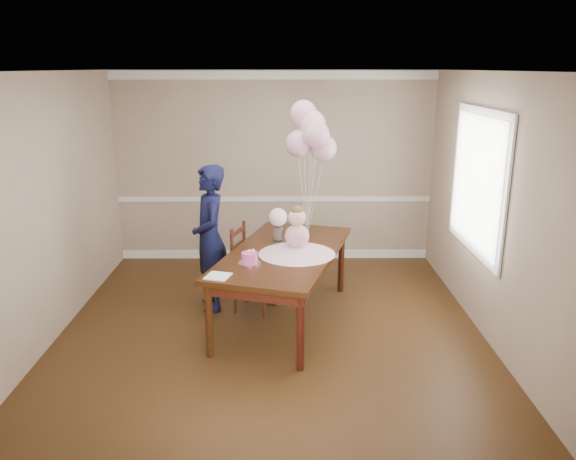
{
  "coord_description": "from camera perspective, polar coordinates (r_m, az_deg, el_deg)",
  "views": [
    {
      "loc": [
        0.14,
        -5.41,
        2.74
      ],
      "look_at": [
        0.18,
        0.38,
        1.05
      ],
      "focal_mm": 35.0,
      "sensor_mm": 36.0,
      "label": 1
    }
  ],
  "objects": [
    {
      "name": "floor",
      "position": [
        6.07,
        -1.74,
        -10.57
      ],
      "size": [
        4.5,
        5.0,
        0.0
      ],
      "primitive_type": "cube",
      "color": "black",
      "rests_on": "ground"
    },
    {
      "name": "ceiling",
      "position": [
        5.42,
        -2.0,
        15.85
      ],
      "size": [
        4.5,
        5.0,
        0.02
      ],
      "primitive_type": "cube",
      "color": "white",
      "rests_on": "wall_back"
    },
    {
      "name": "wall_back",
      "position": [
        8.04,
        -1.43,
        6.3
      ],
      "size": [
        4.5,
        0.02,
        2.7
      ],
      "primitive_type": "cube",
      "color": "gray",
      "rests_on": "floor"
    },
    {
      "name": "wall_front",
      "position": [
        3.23,
        -2.95,
        -9.21
      ],
      "size": [
        4.5,
        0.02,
        2.7
      ],
      "primitive_type": "cube",
      "color": "gray",
      "rests_on": "floor"
    },
    {
      "name": "wall_left",
      "position": [
        6.08,
        -23.58,
        1.68
      ],
      "size": [
        0.02,
        5.0,
        2.7
      ],
      "primitive_type": "cube",
      "color": "gray",
      "rests_on": "floor"
    },
    {
      "name": "wall_right",
      "position": [
        5.97,
        20.27,
        1.79
      ],
      "size": [
        0.02,
        5.0,
        2.7
      ],
      "primitive_type": "cube",
      "color": "gray",
      "rests_on": "floor"
    },
    {
      "name": "chair_rail_trim",
      "position": [
        8.12,
        -1.41,
        3.16
      ],
      "size": [
        4.5,
        0.02,
        0.07
      ],
      "primitive_type": "cube",
      "color": "white",
      "rests_on": "wall_back"
    },
    {
      "name": "crown_molding",
      "position": [
        7.91,
        -1.5,
        15.47
      ],
      "size": [
        4.5,
        0.02,
        0.12
      ],
      "primitive_type": "cube",
      "color": "white",
      "rests_on": "wall_back"
    },
    {
      "name": "baseboard_trim",
      "position": [
        8.35,
        -1.37,
        -2.47
      ],
      "size": [
        4.5,
        0.02,
        0.12
      ],
      "primitive_type": "cube",
      "color": "white",
      "rests_on": "floor"
    },
    {
      "name": "window_frame",
      "position": [
        6.38,
        18.73,
        4.66
      ],
      "size": [
        0.02,
        1.66,
        1.56
      ],
      "primitive_type": "cube",
      "color": "silver",
      "rests_on": "wall_right"
    },
    {
      "name": "window_blinds",
      "position": [
        6.38,
        18.58,
        4.67
      ],
      "size": [
        0.01,
        1.5,
        1.4
      ],
      "primitive_type": "cube",
      "color": "white",
      "rests_on": "wall_right"
    },
    {
      "name": "dining_table_top",
      "position": [
        6.11,
        -0.44,
        -2.37
      ],
      "size": [
        1.66,
        2.39,
        0.05
      ],
      "primitive_type": "cube",
      "rotation": [
        0.0,
        0.0,
        -0.29
      ],
      "color": "black",
      "rests_on": "table_leg_fl"
    },
    {
      "name": "table_apron",
      "position": [
        6.13,
        -0.44,
        -3.09
      ],
      "size": [
        1.52,
        2.26,
        0.11
      ],
      "primitive_type": "cube",
      "rotation": [
        0.0,
        0.0,
        -0.29
      ],
      "color": "black",
      "rests_on": "table_leg_fl"
    },
    {
      "name": "table_leg_fl",
      "position": [
        5.54,
        -8.01,
        -9.11
      ],
      "size": [
        0.09,
        0.09,
        0.76
      ],
      "primitive_type": "cylinder",
      "rotation": [
        0.0,
        0.0,
        -0.29
      ],
      "color": "black",
      "rests_on": "floor"
    },
    {
      "name": "table_leg_fr",
      "position": [
        5.26,
        1.28,
        -10.38
      ],
      "size": [
        0.09,
        0.09,
        0.76
      ],
      "primitive_type": "cylinder",
      "rotation": [
        0.0,
        0.0,
        -0.29
      ],
      "color": "black",
      "rests_on": "floor"
    },
    {
      "name": "table_leg_bl",
      "position": [
        7.27,
        -1.65,
        -2.67
      ],
      "size": [
        0.09,
        0.09,
        0.76
      ],
      "primitive_type": "cylinder",
      "rotation": [
        0.0,
        0.0,
        -0.29
      ],
      "color": "black",
      "rests_on": "floor"
    },
    {
      "name": "table_leg_br",
      "position": [
        7.06,
        5.44,
        -3.33
      ],
      "size": [
        0.09,
        0.09,
        0.76
      ],
      "primitive_type": "cylinder",
      "rotation": [
        0.0,
        0.0,
        -0.29
      ],
      "color": "black",
      "rests_on": "floor"
    },
    {
      "name": "baby_skirt",
      "position": [
        5.99,
        0.91,
        -1.92
      ],
      "size": [
        1.03,
        1.03,
        0.11
      ],
      "primitive_type": "cone",
      "rotation": [
        0.0,
        0.0,
        -0.29
      ],
      "color": "#F2B3D4",
      "rests_on": "dining_table_top"
    },
    {
      "name": "baby_torso",
      "position": [
        5.95,
        0.92,
        -0.63
      ],
      "size": [
        0.26,
        0.26,
        0.26
      ],
      "primitive_type": "sphere",
      "color": "pink",
      "rests_on": "baby_skirt"
    },
    {
      "name": "baby_head",
      "position": [
        5.89,
        0.92,
        1.29
      ],
      "size": [
        0.18,
        0.18,
        0.18
      ],
      "primitive_type": "sphere",
      "color": "beige",
      "rests_on": "baby_torso"
    },
    {
      "name": "baby_hair",
      "position": [
        5.87,
        0.93,
        1.91
      ],
      "size": [
        0.13,
        0.13,
        0.13
      ],
      "primitive_type": "sphere",
      "color": "brown",
      "rests_on": "baby_head"
    },
    {
      "name": "cake_platter",
      "position": [
        5.72,
        -3.92,
        -3.37
      ],
      "size": [
        0.3,
        0.3,
        0.01
      ],
      "primitive_type": "cylinder",
      "rotation": [
        0.0,
        0.0,
        -0.29
      ],
      "color": "#B4B4B8",
      "rests_on": "dining_table_top"
    },
    {
      "name": "birthday_cake",
      "position": [
        5.7,
        -3.93,
        -2.82
      ],
      "size": [
        0.2,
        0.2,
        0.11
      ],
      "primitive_type": "cylinder",
      "rotation": [
        0.0,
        0.0,
        -0.29
      ],
      "color": "#D8448D",
      "rests_on": "cake_platter"
    },
    {
      "name": "cake_flower_a",
      "position": [
        5.68,
        -3.95,
        -2.14
      ],
      "size": [
        0.03,
        0.03,
        0.03
      ],
      "primitive_type": "sphere",
      "color": "white",
      "rests_on": "birthday_cake"
    },
    {
      "name": "cake_flower_b",
      "position": [
        5.69,
        -3.56,
        -2.11
      ],
      "size": [
        0.03,
        0.03,
        0.03
      ],
      "primitive_type": "sphere",
      "color": "white",
      "rests_on": "birthday_cake"
    },
    {
      "name": "rose_vase_near",
      "position": [
        6.41,
        -1.01,
        -0.38
      ],
      "size": [
        0.14,
        0.14,
        0.17
      ],
      "primitive_type": "cylinder",
      "rotation": [
        0.0,
        0.0,
        -0.29
      ],
      "color": "silver",
      "rests_on": "dining_table_top"
    },
    {
      "name": "roses_near",
      "position": [
        6.36,
        -1.02,
        1.31
      ],
      "size": [
        0.21,
        0.21,
        0.21
      ],
      "primitive_type": "sphere",
      "color": "#FDD4DF",
      "rests_on": "rose_vase_near"
    },
    {
      "name": "napkin",
      "position": [
        5.4,
        -7.12,
        -4.67
      ],
      "size": [
        0.27,
        0.27,
        0.01
      ],
      "primitive_type": "cube",
      "rotation": [
        0.0,
        0.0,
        -0.29
      ],
      "color": "white",
      "rests_on": "dining_table_top"
    },
    {
      "name": "balloon_weight",
      "position": [
        6.62,
        1.93,
        -0.55
      ],
      "size": [
        0.05,
        0.05,
        0.02
      ],
      "primitive_type": "cylinder",
      "rotation": [
        0.0,
        0.0,
        -0.29
      ],
      "color": "silver",
      "rests_on": "dining_table_top"
    },
    {
      "name": "balloon_a",
      "position": [
        6.42,
        1.07,
        8.77
      ],
      "size": [
        0.3,
        0.3,
        0.3
      ],
      "primitive_type": "sphere",
      "color": "#E09EBC",
      "rests_on": "balloon_ribbon_a"
    },
    {
      "name": "balloon_b",
      "position": [
        6.3,
        2.88,
        9.61
      ],
      "size": [
        0.3,
        0.3,
        0.3
      ],
      "primitive_type": "sphere",
      "color": "#DE9DBD",
      "rests_on": "balloon_ribbon_b"
    },
    {
      "name": "balloon_c",
      "position": [
        6.47,
        2.47,
        10.75
      ],
      "size": [
        0.3,
        0.3,
        0.3
      ],
      "primitive_type": "sphere",
      "color": "#F7AFD1",
      "rests_on": "balloon_ribbon_c"
    },
    {
      "name": "balloon_d",
      "position": [
        6.5,
        1.58,
        11.75
      ],
      "size": [
        0.3,
        0.3,
        0.3
      ],
      "primitive_type": "sphere",
      "color": "#ECA7C1",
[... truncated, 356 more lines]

